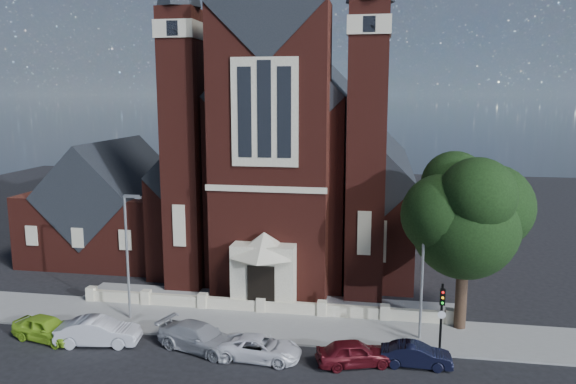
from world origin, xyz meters
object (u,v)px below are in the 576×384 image
at_px(car_silver_a, 98,332).
at_px(car_navy, 416,355).
at_px(street_lamp_left, 128,250).
at_px(street_tree, 468,219).
at_px(church, 299,160).
at_px(street_lamp_right, 424,264).
at_px(traffic_signal, 442,309).
at_px(car_silver_b, 200,337).
at_px(car_lime_van, 46,328).
at_px(car_white_suv, 260,348).
at_px(parish_hall, 113,210).
at_px(car_dark_red, 354,353).

bearing_deg(car_silver_a, car_navy, -97.74).
bearing_deg(street_lamp_left, street_tree, 4.76).
distance_m(church, street_lamp_right, 21.76).
bearing_deg(car_navy, traffic_signal, -38.50).
distance_m(church, car_silver_b, 23.63).
xyz_separation_m(car_lime_van, car_silver_a, (3.28, -0.03, 0.05)).
bearing_deg(street_lamp_right, car_silver_b, -164.74).
relative_size(traffic_signal, car_white_suv, 0.88).
distance_m(street_lamp_right, car_silver_a, 19.02).
xyz_separation_m(church, street_lamp_left, (-7.91, -18.94, -3.59)).
bearing_deg(car_silver_b, car_silver_a, 112.46).
bearing_deg(traffic_signal, car_white_suv, -166.48).
bearing_deg(street_lamp_right, parish_hall, 151.78).
distance_m(church, street_tree, 21.38).
bearing_deg(car_lime_van, car_navy, -75.55).
xyz_separation_m(church, street_tree, (12.60, -17.23, -1.23)).
bearing_deg(street_lamp_right, car_lime_van, -170.36).
xyz_separation_m(car_lime_van, car_silver_b, (9.20, 0.29, 0.01)).
bearing_deg(car_silver_b, parish_hall, 57.67).
height_order(street_lamp_right, car_silver_b, street_lamp_right).
distance_m(car_lime_van, car_navy, 21.08).
bearing_deg(car_white_suv, street_lamp_right, -61.70).
relative_size(street_tree, car_navy, 2.87).
xyz_separation_m(street_tree, car_lime_van, (-24.05, -5.37, -6.24)).
distance_m(car_lime_van, car_white_suv, 12.78).
distance_m(church, traffic_signal, 23.94).
height_order(church, street_lamp_left, church).
height_order(street_tree, car_silver_a, street_tree).
bearing_deg(street_lamp_left, car_dark_red, -14.76).
bearing_deg(parish_hall, car_silver_a, -66.14).
distance_m(traffic_signal, car_navy, 2.97).
distance_m(traffic_signal, car_dark_red, 5.44).
height_order(church, car_navy, church).
bearing_deg(car_dark_red, car_lime_van, 71.73).
relative_size(street_tree, traffic_signal, 2.67).
relative_size(traffic_signal, car_silver_a, 0.85).
bearing_deg(car_navy, church, 23.44).
relative_size(street_tree, car_silver_a, 2.29).
height_order(parish_hall, car_silver_b, parish_hall).
height_order(parish_hall, traffic_signal, parish_hall).
height_order(street_tree, street_lamp_left, street_tree).
distance_m(street_lamp_left, car_white_suv, 10.78).
distance_m(street_tree, car_lime_van, 25.42).
distance_m(street_lamp_right, traffic_signal, 2.71).
relative_size(street_lamp_left, car_dark_red, 2.00).
xyz_separation_m(car_lime_van, car_white_suv, (12.78, -0.24, -0.09)).
height_order(car_silver_a, car_navy, car_silver_a).
bearing_deg(car_navy, street_lamp_left, 79.38).
distance_m(church, parish_hall, 17.26).
relative_size(street_lamp_right, car_white_suv, 1.78).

